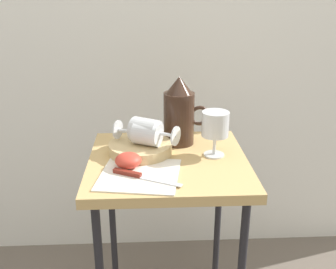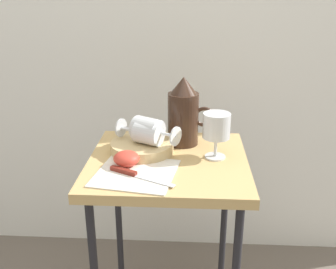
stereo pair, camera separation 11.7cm
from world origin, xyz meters
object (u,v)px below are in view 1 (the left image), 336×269
at_px(wine_glass_tipped_near, 146,134).
at_px(apple_half_left, 128,160).
at_px(knife, 137,175).
at_px(table, 168,181).
at_px(wine_glass_upright, 215,126).
at_px(basket_tray, 140,148).
at_px(wine_glass_tipped_far, 147,131).
at_px(pitcher, 179,117).

height_order(wine_glass_tipped_near, apple_half_left, wine_glass_tipped_near).
distance_m(apple_half_left, knife, 0.07).
bearing_deg(table, wine_glass_upright, 7.67).
relative_size(basket_tray, apple_half_left, 2.60).
relative_size(table, basket_tray, 3.39).
height_order(wine_glass_upright, knife, wine_glass_upright).
xyz_separation_m(basket_tray, wine_glass_tipped_far, (0.02, 0.00, 0.06)).
relative_size(basket_tray, knife, 1.04).
height_order(table, apple_half_left, apple_half_left).
xyz_separation_m(pitcher, wine_glass_tipped_far, (-0.11, -0.08, -0.02)).
relative_size(table, pitcher, 2.97).
xyz_separation_m(apple_half_left, knife, (0.03, -0.06, -0.02)).
bearing_deg(wine_glass_tipped_near, apple_half_left, -118.24).
bearing_deg(pitcher, wine_glass_tipped_far, -142.85).
distance_m(table, apple_half_left, 0.17).
height_order(pitcher, knife, pitcher).
relative_size(wine_glass_upright, apple_half_left, 1.86).
xyz_separation_m(wine_glass_upright, apple_half_left, (-0.26, -0.08, -0.07)).
relative_size(basket_tray, wine_glass_tipped_near, 1.25).
bearing_deg(apple_half_left, wine_glass_tipped_near, 61.76).
xyz_separation_m(wine_glass_tipped_near, apple_half_left, (-0.05, -0.09, -0.05)).
height_order(pitcher, wine_glass_upright, pitcher).
xyz_separation_m(basket_tray, wine_glass_tipped_near, (0.02, -0.01, 0.05)).
relative_size(table, wine_glass_tipped_far, 4.09).
bearing_deg(table, apple_half_left, -153.60).
bearing_deg(basket_tray, wine_glass_upright, -6.67).
bearing_deg(basket_tray, knife, -92.53).
relative_size(wine_glass_tipped_far, apple_half_left, 2.15).
distance_m(pitcher, apple_half_left, 0.26).
distance_m(basket_tray, wine_glass_tipped_far, 0.06).
height_order(basket_tray, wine_glass_tipped_far, wine_glass_tipped_far).
distance_m(wine_glass_upright, wine_glass_tipped_near, 0.21).
xyz_separation_m(basket_tray, pitcher, (0.13, 0.08, 0.07)).
height_order(table, pitcher, pitcher).
height_order(basket_tray, apple_half_left, apple_half_left).
bearing_deg(basket_tray, wine_glass_tipped_far, 2.05).
height_order(basket_tray, wine_glass_tipped_near, wine_glass_tipped_near).
bearing_deg(pitcher, basket_tray, -147.40).
height_order(table, wine_glass_tipped_near, wine_glass_tipped_near).
height_order(table, knife, knife).
xyz_separation_m(table, basket_tray, (-0.08, 0.05, 0.09)).
bearing_deg(table, wine_glass_tipped_far, 143.53).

